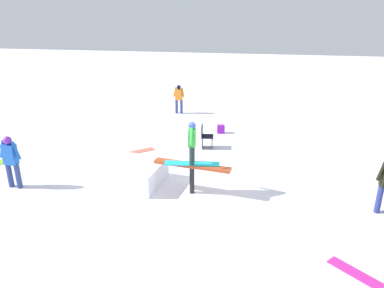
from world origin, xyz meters
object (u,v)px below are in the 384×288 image
Objects in this scene: bystander_orange at (179,98)px; backpack_on_snow at (221,129)px; bystander_blue at (11,159)px; loose_snowboard_magenta at (362,277)px; loose_snowboard_coral at (136,152)px; rail_feature at (192,169)px; main_rider_on_rail at (192,144)px; folding_chair at (206,137)px.

backpack_on_snow is (2.27, -2.57, -0.61)m from bystander_orange.
bystander_blue is at bearing 34.73° from backpack_on_snow.
loose_snowboard_magenta is (5.83, -10.80, -0.77)m from bystander_orange.
backpack_on_snow is at bearing 2.64° from loose_snowboard_coral.
bystander_orange is at bearing -105.92° from bystander_blue.
bystander_orange reaches higher than rail_feature.
loose_snowboard_magenta is 8.97m from backpack_on_snow.
main_rider_on_rail reaches higher than loose_snowboard_coral.
bystander_orange is (-1.91, 7.86, 0.03)m from rail_feature.
main_rider_on_rail is at bearing -70.62° from bystander_orange.
bystander_orange is at bearing 98.70° from main_rider_on_rail.
bystander_orange is at bearing 18.11° from folding_chair.
folding_chair is (5.17, 4.01, -0.48)m from bystander_blue.
bystander_orange is 3.49m from backpack_on_snow.
main_rider_on_rail is 3.95m from loose_snowboard_coral.
folding_chair is 2.59× the size of backpack_on_snow.
folding_chair reaches higher than backpack_on_snow.
backpack_on_snow is at bearing 95.56° from rail_feature.
folding_chair is 1.83m from backpack_on_snow.
folding_chair is (-0.04, 3.52, -1.07)m from main_rider_on_rail.
loose_snowboard_magenta is at bearing -80.93° from loose_snowboard_coral.
bystander_blue is 4.70× the size of backpack_on_snow.
main_rider_on_rail is 8.12m from bystander_orange.
loose_snowboard_magenta and loose_snowboard_coral have the same top height.
rail_feature is 8.09m from bystander_orange.
bystander_blue is 1.18× the size of loose_snowboard_coral.
bystander_blue is 8.06m from backpack_on_snow.
main_rider_on_rail is 5.12m from loose_snowboard_magenta.
folding_chair is at bearing -20.90° from loose_snowboard_coral.
loose_snowboard_magenta is at bearing -55.89° from bystander_orange.
loose_snowboard_magenta is (3.92, -2.94, -0.74)m from rail_feature.
bystander_blue is at bearing -170.31° from loose_snowboard_coral.
loose_snowboard_coral is 1.53× the size of folding_chair.
rail_feature is 3.54m from folding_chair.
backpack_on_snow reaches higher than loose_snowboard_magenta.
bystander_blue is 4.28m from loose_snowboard_coral.
main_rider_on_rail reaches higher than backpack_on_snow.
loose_snowboard_coral is at bearing -90.71° from bystander_orange.
bystander_orange is 0.98× the size of loose_snowboard_magenta.
loose_snowboard_magenta is (9.14, -2.45, -0.88)m from bystander_blue.
rail_feature reaches higher than backpack_on_snow.
rail_feature is 6.56× the size of backpack_on_snow.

